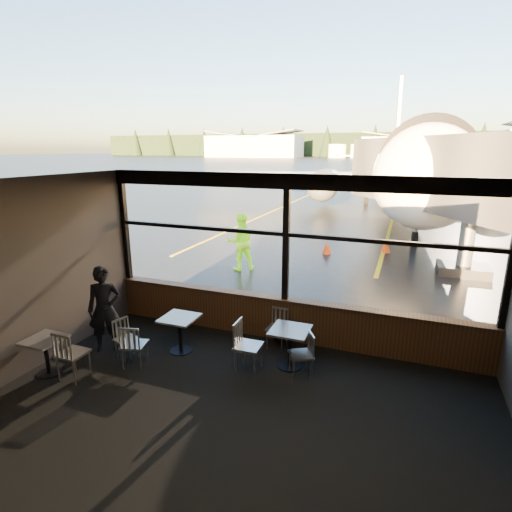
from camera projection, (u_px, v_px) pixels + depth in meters
The scene contains 32 objects.
ground_plane at pixel (403, 163), 116.92m from camera, with size 520.00×520.00×0.00m, color black.
carpet_floor at pixel (225, 426), 5.88m from camera, with size 8.00×6.00×0.01m, color black.
ceiling at pixel (219, 187), 4.98m from camera, with size 8.00×6.00×0.04m, color #38332D.
wall_left at pixel (10, 283), 6.80m from camera, with size 0.04×6.00×3.50m, color #443D37.
wall_back at pixel (33, 483), 2.72m from camera, with size 8.00×0.04×3.50m, color #443D37.
window_sill at pixel (284, 319), 8.48m from camera, with size 8.00×0.28×0.90m, color #513018.
window_header at pixel (287, 181), 7.72m from camera, with size 8.00×0.18×0.30m, color black.
mullion_left at pixel (125, 226), 9.38m from camera, with size 0.12×0.12×2.60m, color black.
mullion_centre at pixel (286, 239), 8.02m from camera, with size 0.12×0.12×2.60m, color black.
window_transom at pixel (286, 234), 8.00m from camera, with size 8.00×0.10×0.08m, color black.
airliner at pixel (407, 125), 26.40m from camera, with size 29.75×35.70×10.91m, color white, non-canonical shape.
jet_bridge at pixel (458, 200), 11.67m from camera, with size 9.41×11.50×5.02m, color #2F2F32, non-canonical shape.
cafe_table_near at pixel (290, 348), 7.40m from camera, with size 0.70×0.70×0.77m, color gray, non-canonical shape.
cafe_table_mid at pixel (180, 334), 7.97m from camera, with size 0.68×0.68×0.74m, color gray, non-canonical shape.
cafe_table_left at pixel (47, 356), 7.17m from camera, with size 0.63×0.63×0.70m, color gray, non-canonical shape.
chair_near_e at pixel (301, 355), 7.08m from camera, with size 0.46×0.46×0.84m, color #A9A398, non-canonical shape.
chair_near_w at pixel (249, 347), 7.25m from camera, with size 0.53×0.53×0.96m, color beige, non-canonical shape.
chair_near_n at pixel (277, 329), 8.14m from camera, with size 0.45×0.45×0.82m, color beige, non-canonical shape.
chair_mid_s at pixel (134, 345), 7.40m from camera, with size 0.48×0.48×0.88m, color #B2AEA0, non-canonical shape.
chair_mid_w at pixel (127, 340), 7.68m from camera, with size 0.44×0.44×0.80m, color #B9B5A7, non-canonical shape.
chair_left_s at pixel (73, 354), 7.01m from camera, with size 0.52×0.52×0.95m, color #AFAA9E, non-canonical shape.
passenger at pixel (105, 309), 7.92m from camera, with size 0.64×0.42×1.76m, color black.
ground_crew at pixel (241, 242), 13.32m from camera, with size 0.93×0.72×1.91m, color #BFF219.
cone_nose at pixel (327, 248), 15.52m from camera, with size 0.35×0.35×0.49m, color orange.
cone_wing at pixel (288, 203), 28.24m from camera, with size 0.34×0.34×0.47m, color #DB4306.
hangar_left at pixel (254, 146), 193.66m from camera, with size 45.00×18.00×11.00m, color silver, non-canonical shape.
hangar_mid at pixel (407, 146), 174.30m from camera, with size 38.00×15.00×10.00m, color silver, non-canonical shape.
fuel_tank_a at pixel (337, 151), 182.39m from camera, with size 8.00×8.00×6.00m, color silver.
fuel_tank_b at pixel (360, 151), 178.97m from camera, with size 8.00×8.00×6.00m, color silver.
fuel_tank_c at pixel (383, 151), 175.54m from camera, with size 8.00×8.00×6.00m, color silver.
treeline at pixel (408, 145), 196.60m from camera, with size 360.00×3.00×12.00m, color black.
cone_extra at pixel (386, 246), 15.73m from camera, with size 0.38×0.38×0.53m, color #D74906.
Camera 1 is at (2.22, -7.54, 3.96)m, focal length 28.00 mm.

